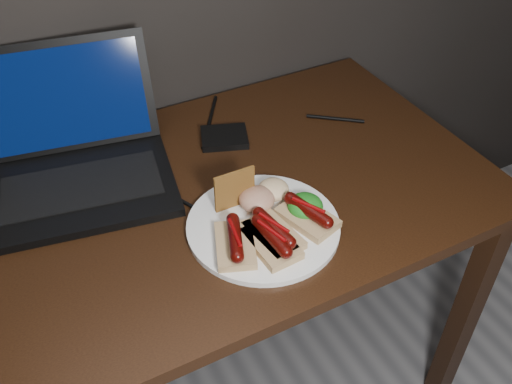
% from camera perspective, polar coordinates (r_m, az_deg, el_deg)
% --- Properties ---
extents(desk, '(1.40, 0.70, 0.75)m').
position_cam_1_polar(desk, '(1.22, -8.89, -4.72)').
color(desk, black).
rests_on(desk, ground).
extents(laptop, '(0.43, 0.41, 0.25)m').
position_cam_1_polar(laptop, '(1.25, -17.53, 3.47)').
color(laptop, black).
rests_on(laptop, desk).
extents(hard_drive, '(0.13, 0.12, 0.02)m').
position_cam_1_polar(hard_drive, '(1.33, -3.19, 5.48)').
color(hard_drive, black).
rests_on(hard_drive, desk).
extents(desk_cables, '(1.01, 0.37, 0.01)m').
position_cam_1_polar(desk_cables, '(1.26, -9.93, 2.52)').
color(desk_cables, black).
rests_on(desk_cables, desk).
extents(plate, '(0.31, 0.31, 0.01)m').
position_cam_1_polar(plate, '(1.10, 0.72, -3.41)').
color(plate, white).
rests_on(plate, desk).
extents(bread_sausage_left, '(0.11, 0.13, 0.04)m').
position_cam_1_polar(bread_sausage_left, '(1.04, -2.11, -5.00)').
color(bread_sausage_left, '#D0BA7A').
rests_on(bread_sausage_left, plate).
extents(bread_sausage_center, '(0.09, 0.12, 0.04)m').
position_cam_1_polar(bread_sausage_center, '(1.06, 1.78, -4.01)').
color(bread_sausage_center, '#D0BA7A').
rests_on(bread_sausage_center, plate).
extents(bread_sausage_right, '(0.10, 0.13, 0.04)m').
position_cam_1_polar(bread_sausage_right, '(1.10, 5.20, -2.25)').
color(bread_sausage_right, '#D0BA7A').
rests_on(bread_sausage_right, plate).
extents(bread_sausage_extra, '(0.08, 0.12, 0.04)m').
position_cam_1_polar(bread_sausage_extra, '(1.05, 1.55, -4.83)').
color(bread_sausage_extra, '#D0BA7A').
rests_on(bread_sausage_extra, plate).
extents(crispbread, '(0.09, 0.01, 0.08)m').
position_cam_1_polar(crispbread, '(1.11, -2.15, 0.28)').
color(crispbread, '#A16D2C').
rests_on(crispbread, plate).
extents(salad_greens, '(0.07, 0.07, 0.04)m').
position_cam_1_polar(salad_greens, '(1.11, 4.95, -1.38)').
color(salad_greens, '#166313').
rests_on(salad_greens, plate).
extents(salsa_mound, '(0.07, 0.07, 0.04)m').
position_cam_1_polar(salsa_mound, '(1.12, 0.08, -0.69)').
color(salsa_mound, maroon).
rests_on(salsa_mound, plate).
extents(coleslaw_mound, '(0.06, 0.06, 0.04)m').
position_cam_1_polar(coleslaw_mound, '(1.15, 1.74, 0.26)').
color(coleslaw_mound, silver).
rests_on(coleslaw_mound, plate).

